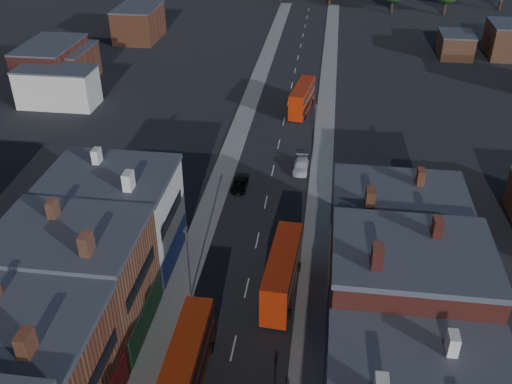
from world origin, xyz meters
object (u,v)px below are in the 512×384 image
(bus_2, at_px, (302,98))
(bus_0, at_px, (187,361))
(bus_1, at_px, (282,272))
(car_3, at_px, (301,166))
(car_2, at_px, (239,185))

(bus_2, bearing_deg, bus_0, -87.83)
(bus_1, bearing_deg, car_3, 92.94)
(bus_1, relative_size, bus_2, 1.05)
(bus_2, distance_m, car_3, 20.01)
(bus_1, xyz_separation_m, car_3, (0.21, 24.76, -1.85))
(car_2, distance_m, car_3, 9.50)
(bus_1, distance_m, car_3, 24.83)
(car_2, relative_size, car_3, 0.85)
(car_3, bearing_deg, bus_1, -89.99)
(bus_2, bearing_deg, car_3, -78.83)
(car_2, xyz_separation_m, car_3, (7.44, 5.91, 0.13))
(bus_1, xyz_separation_m, car_2, (-7.24, 18.86, -1.98))
(bus_0, height_order, car_2, bus_0)
(bus_0, height_order, car_3, bus_0)
(bus_2, height_order, car_3, bus_2)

